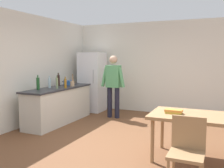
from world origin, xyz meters
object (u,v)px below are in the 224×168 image
at_px(chair, 187,148).
at_px(bottle_wine_green, 38,83).
at_px(person, 113,82).
at_px(cooking_pot, 69,83).
at_px(bottle_water_clear, 50,83).
at_px(dining_table, 195,119).
at_px(bottle_wine_dark, 58,80).
at_px(utensil_jar, 72,83).
at_px(refrigerator, 92,82).
at_px(bottle_vinegar_tall, 57,83).
at_px(bottle_oil_amber, 65,83).
at_px(book_stack, 174,111).

height_order(chair, bottle_wine_green, bottle_wine_green).
distance_m(person, cooking_pot, 1.24).
height_order(person, bottle_water_clear, person).
distance_m(dining_table, bottle_water_clear, 3.68).
xyz_separation_m(chair, bottle_wine_dark, (-3.64, 2.40, 0.51)).
distance_m(dining_table, cooking_pot, 3.92).
bearing_deg(utensil_jar, dining_table, -24.32).
relative_size(refrigerator, cooking_pot, 4.50).
bearing_deg(bottle_wine_dark, bottle_water_clear, -79.17).
relative_size(bottle_vinegar_tall, bottle_oil_amber, 1.14).
xyz_separation_m(refrigerator, bottle_wine_green, (-0.28, -2.15, 0.15)).
height_order(dining_table, bottle_vinegar_tall, bottle_vinegar_tall).
xyz_separation_m(dining_table, book_stack, (-0.33, -0.05, 0.11)).
xyz_separation_m(chair, utensil_jar, (-3.22, 2.42, 0.44)).
distance_m(utensil_jar, bottle_wine_dark, 0.43).
relative_size(dining_table, bottle_oil_amber, 5.00).
bearing_deg(dining_table, refrigerator, 140.71).
relative_size(dining_table, bottle_vinegar_tall, 4.37).
distance_m(person, bottle_water_clear, 1.70).
bearing_deg(dining_table, bottle_wine_green, 171.23).
height_order(person, bottle_vinegar_tall, person).
xyz_separation_m(bottle_water_clear, bottle_wine_dark, (-0.10, 0.50, 0.02)).
bearing_deg(bottle_water_clear, refrigerator, 82.20).
bearing_deg(dining_table, bottle_wine_dark, 158.53).
height_order(chair, bottle_vinegar_tall, bottle_vinegar_tall).
bearing_deg(bottle_wine_green, person, 52.28).
distance_m(utensil_jar, bottle_oil_amber, 0.40).
bearing_deg(bottle_water_clear, cooking_pot, 87.85).
relative_size(bottle_wine_green, bottle_vinegar_tall, 1.06).
relative_size(chair, bottle_oil_amber, 3.25).
height_order(cooking_pot, bottle_vinegar_tall, bottle_vinegar_tall).
bearing_deg(bottle_water_clear, bottle_wine_dark, 100.83).
bearing_deg(cooking_pot, bottle_water_clear, -92.15).
distance_m(bottle_wine_green, book_stack, 3.32).
relative_size(refrigerator, bottle_vinegar_tall, 5.62).
bearing_deg(bottle_wine_dark, book_stack, -24.13).
distance_m(refrigerator, chair, 4.95).
distance_m(bottle_wine_green, bottle_wine_dark, 0.88).
relative_size(bottle_water_clear, bottle_oil_amber, 1.07).
relative_size(utensil_jar, bottle_water_clear, 1.07).
bearing_deg(person, utensil_jar, -141.40).
distance_m(utensil_jar, bottle_wine_green, 0.97).
height_order(chair, bottle_wine_dark, bottle_wine_dark).
bearing_deg(book_stack, refrigerator, 137.18).
bearing_deg(bottle_water_clear, book_stack, -16.98).
height_order(cooking_pot, utensil_jar, utensil_jar).
bearing_deg(bottle_water_clear, chair, -28.20).
relative_size(chair, utensil_jar, 2.84).
distance_m(chair, bottle_vinegar_tall, 3.81).
relative_size(person, bottle_vinegar_tall, 5.31).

